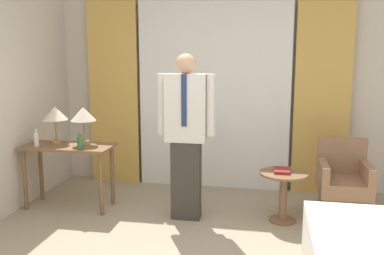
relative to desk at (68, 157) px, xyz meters
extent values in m
cube|color=beige|center=(1.54, 1.21, 0.75)|extent=(10.00, 0.06, 2.70)
cube|color=white|center=(1.54, 1.08, 0.69)|extent=(1.98, 0.06, 2.58)
cube|color=gold|center=(0.16, 1.08, 0.69)|extent=(0.69, 0.06, 2.58)
cube|color=gold|center=(2.91, 1.08, 0.69)|extent=(0.69, 0.06, 2.58)
cube|color=brown|center=(0.00, 0.00, 0.12)|extent=(1.04, 0.47, 0.03)
cylinder|color=brown|center=(-0.46, -0.18, -0.25)|extent=(0.05, 0.05, 0.71)
cylinder|color=brown|center=(0.46, -0.18, -0.25)|extent=(0.05, 0.05, 0.71)
cylinder|color=brown|center=(-0.46, 0.18, -0.25)|extent=(0.05, 0.05, 0.71)
cylinder|color=brown|center=(0.46, 0.18, -0.25)|extent=(0.05, 0.05, 0.71)
cylinder|color=#9E7F47|center=(-0.17, 0.07, 0.16)|extent=(0.13, 0.13, 0.04)
cylinder|color=#9E7F47|center=(-0.17, 0.07, 0.30)|extent=(0.02, 0.02, 0.24)
cone|color=beige|center=(-0.17, 0.07, 0.49)|extent=(0.29, 0.29, 0.16)
cylinder|color=#9E7F47|center=(0.17, 0.07, 0.16)|extent=(0.13, 0.13, 0.04)
cylinder|color=#9E7F47|center=(0.17, 0.07, 0.30)|extent=(0.02, 0.02, 0.24)
cone|color=beige|center=(0.17, 0.07, 0.49)|extent=(0.29, 0.29, 0.16)
cylinder|color=#336638|center=(0.23, -0.15, 0.21)|extent=(0.07, 0.07, 0.14)
cylinder|color=#336638|center=(0.23, -0.15, 0.30)|extent=(0.03, 0.03, 0.04)
cylinder|color=silver|center=(-0.32, -0.11, 0.21)|extent=(0.06, 0.06, 0.16)
cylinder|color=silver|center=(-0.32, -0.11, 0.31)|extent=(0.02, 0.02, 0.04)
cube|color=#38332D|center=(1.40, -0.09, -0.18)|extent=(0.31, 0.16, 0.86)
cube|color=silver|center=(1.40, -0.09, 0.61)|extent=(0.43, 0.19, 0.72)
cube|color=navy|center=(1.40, -0.19, 0.70)|extent=(0.06, 0.01, 0.54)
cylinder|color=silver|center=(1.14, -0.09, 0.65)|extent=(0.09, 0.09, 0.64)
cylinder|color=silver|center=(1.67, -0.09, 0.65)|extent=(0.09, 0.09, 0.64)
sphere|color=tan|center=(1.40, -0.09, 1.07)|extent=(0.21, 0.21, 0.21)
cube|color=brown|center=(3.09, 0.28, -0.47)|extent=(0.45, 0.50, 0.27)
cube|color=#936B4C|center=(3.09, 0.28, -0.26)|extent=(0.53, 0.59, 0.16)
cube|color=#936B4C|center=(3.09, 0.53, 0.03)|extent=(0.53, 0.10, 0.41)
cube|color=#936B4C|center=(2.87, 0.28, -0.09)|extent=(0.08, 0.59, 0.18)
cube|color=#936B4C|center=(3.32, 0.28, -0.09)|extent=(0.08, 0.59, 0.18)
cylinder|color=brown|center=(2.44, 0.01, -0.59)|extent=(0.28, 0.28, 0.02)
cylinder|color=brown|center=(2.44, 0.01, -0.35)|extent=(0.08, 0.08, 0.52)
cylinder|color=brown|center=(2.44, 0.01, -0.07)|extent=(0.51, 0.51, 0.02)
cube|color=maroon|center=(2.42, 0.03, -0.05)|extent=(0.16, 0.24, 0.03)
camera|label=1|loc=(2.28, -4.45, 1.20)|focal=40.00mm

